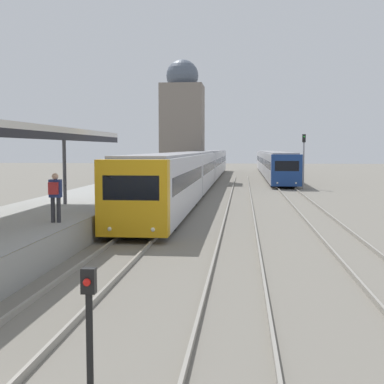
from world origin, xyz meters
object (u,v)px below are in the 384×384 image
Objects in this scene: person_on_platform at (55,193)px; train_near at (201,166)px; train_far at (272,162)px; signal_mast_far at (304,154)px; signal_post_near at (89,317)px.

train_near is at bearing 86.25° from person_on_platform.
train_far is 22.10m from signal_mast_far.
train_far is at bearing 94.00° from signal_mast_far.
person_on_platform is at bearing 112.15° from signal_post_near.
train_near is 35.60× the size of signal_post_near.
signal_mast_far is at bearing -24.75° from train_near.
train_far is (7.73, 17.73, -0.05)m from train_near.
signal_post_near is 40.73m from signal_mast_far.
person_on_platform is 0.04× the size of train_far.
train_far is 62.30m from signal_post_near.
person_on_platform reaches higher than signal_post_near.
person_on_platform is 0.91× the size of signal_post_near.
signal_mast_far reaches higher than train_far.
train_near reaches higher than train_far.
person_on_platform is 32.05m from signal_mast_far.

